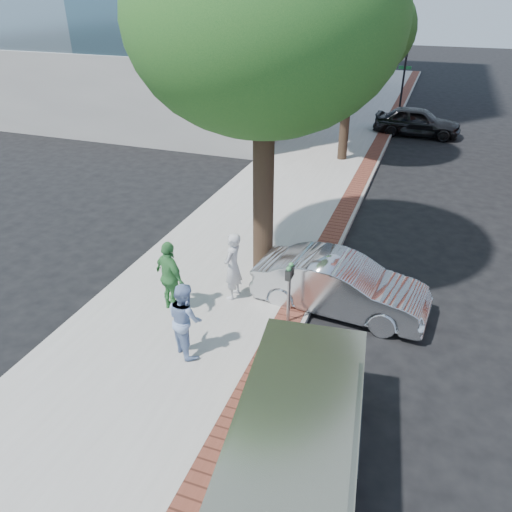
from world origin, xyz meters
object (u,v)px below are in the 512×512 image
at_px(person_green, 170,277).
at_px(bg_car, 417,121).
at_px(parking_meter, 289,281).
at_px(person_officer, 185,319).
at_px(sedan_silver, 340,285).
at_px(van, 297,439).
at_px(person_gray, 233,266).

distance_m(person_green, bg_car, 18.54).
distance_m(parking_meter, bg_car, 17.67).
relative_size(parking_meter, person_green, 0.84).
bearing_deg(person_officer, sedan_silver, -96.26).
distance_m(parking_meter, van, 4.00).
relative_size(sedan_silver, bg_car, 0.97).
bearing_deg(parking_meter, person_gray, 161.38).
relative_size(person_gray, bg_car, 0.40).
bearing_deg(van, person_gray, 116.37).
height_order(person_gray, sedan_silver, person_gray).
distance_m(parking_meter, sedan_silver, 1.53).
bearing_deg(sedan_silver, person_green, 118.08).
xyz_separation_m(person_green, bg_car, (4.14, 18.07, -0.31)).
bearing_deg(bg_car, person_officer, 172.12).
bearing_deg(person_officer, person_green, -14.10).
bearing_deg(person_green, sedan_silver, -128.13).
distance_m(parking_meter, person_officer, 2.39).
distance_m(person_green, sedan_silver, 3.94).
relative_size(person_green, sedan_silver, 0.43).
xyz_separation_m(person_officer, van, (2.92, -2.09, -0.04)).
xyz_separation_m(person_gray, van, (2.80, -4.31, -0.08)).
distance_m(person_officer, van, 3.59).
relative_size(bg_car, van, 0.89).
xyz_separation_m(person_gray, bg_car, (3.01, 17.08, -0.28)).
height_order(person_officer, van, person_officer).
height_order(sedan_silver, bg_car, bg_car).
height_order(person_gray, bg_car, person_gray).
height_order(parking_meter, bg_car, parking_meter).
distance_m(parking_meter, person_green, 2.71).
height_order(parking_meter, person_green, person_green).
xyz_separation_m(person_officer, sedan_silver, (2.60, 2.78, -0.29)).
xyz_separation_m(sedan_silver, bg_car, (0.53, 16.52, 0.05)).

